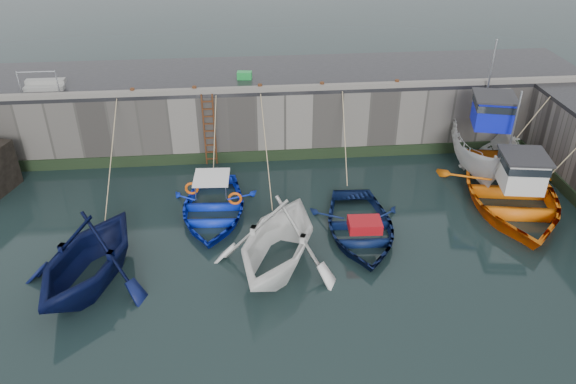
{
  "coord_description": "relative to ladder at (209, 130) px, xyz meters",
  "views": [
    {
      "loc": [
        -0.7,
        -11.98,
        11.49
      ],
      "look_at": [
        0.9,
        5.19,
        1.2
      ],
      "focal_mm": 35.0,
      "sensor_mm": 36.0,
      "label": 1
    }
  ],
  "objects": [
    {
      "name": "fish_crate",
      "position": [
        1.6,
        1.83,
        1.73
      ],
      "size": [
        0.67,
        0.43,
        0.32
      ],
      "primitive_type": "cube",
      "rotation": [
        0.0,
        0.0,
        -0.12
      ],
      "color": "green",
      "rests_on": "road_back"
    },
    {
      "name": "boat_near_blue",
      "position": [
        0.12,
        -4.08,
        -1.59
      ],
      "size": [
        3.78,
        5.09,
        1.01
      ],
      "primitive_type": "imported",
      "rotation": [
        0.0,
        0.0,
        -0.06
      ],
      "color": "#0D2ACE",
      "rests_on": "ground"
    },
    {
      "name": "bollard_e",
      "position": [
        8.0,
        0.34,
        1.71
      ],
      "size": [
        0.18,
        0.18,
        0.28
      ],
      "primitive_type": "cylinder",
      "color": "#3F1E0F",
      "rests_on": "road_back"
    },
    {
      "name": "boat_near_white",
      "position": [
        -3.57,
        -7.64,
        -1.59
      ],
      "size": [
        5.69,
        6.13,
        2.65
      ],
      "primitive_type": "imported",
      "rotation": [
        0.0,
        0.0,
        -0.32
      ],
      "color": "#09113C",
      "rests_on": "ground"
    },
    {
      "name": "ground",
      "position": [
        2.0,
        -9.91,
        -1.59
      ],
      "size": [
        120.0,
        120.0,
        0.0
      ],
      "primitive_type": "plane",
      "color": "black",
      "rests_on": "ground"
    },
    {
      "name": "boat_near_blacktrim_rope",
      "position": [
        2.32,
        -2.36,
        -1.59
      ],
      "size": [
        0.04,
        5.54,
        3.1
      ],
      "primitive_type": null,
      "color": "tan",
      "rests_on": "ground"
    },
    {
      "name": "boat_far_orange",
      "position": [
        11.49,
        -4.38,
        -1.12
      ],
      "size": [
        6.14,
        7.78,
        4.46
      ],
      "rotation": [
        0.0,
        0.0,
        -0.17
      ],
      "color": "orange",
      "rests_on": "ground"
    },
    {
      "name": "railing",
      "position": [
        -6.75,
        1.33,
        1.77
      ],
      "size": [
        1.6,
        1.05,
        1.0
      ],
      "color": "#A5A8AD",
      "rests_on": "road_back"
    },
    {
      "name": "ladder",
      "position": [
        0.0,
        0.0,
        0.0
      ],
      "size": [
        0.51,
        0.08,
        3.2
      ],
      "color": "#3F1E0F",
      "rests_on": "ground"
    },
    {
      "name": "boat_near_blue_rope",
      "position": [
        0.12,
        -0.75,
        -1.59
      ],
      "size": [
        0.04,
        3.09,
        3.1
      ],
      "primitive_type": null,
      "color": "tan",
      "rests_on": "ground"
    },
    {
      "name": "boat_near_navy_rope",
      "position": [
        5.35,
        -1.61,
        -1.59
      ],
      "size": [
        0.04,
        4.27,
        3.1
      ],
      "primitive_type": null,
      "color": "tan",
      "rests_on": "ground"
    },
    {
      "name": "boat_near_navy",
      "position": [
        5.35,
        -5.8,
        -1.59
      ],
      "size": [
        3.78,
        5.12,
        1.03
      ],
      "primitive_type": "imported",
      "rotation": [
        0.0,
        0.0,
        -0.05
      ],
      "color": "#0A1741",
      "rests_on": "ground"
    },
    {
      "name": "road_back",
      "position": [
        2.0,
        2.59,
        1.49
      ],
      "size": [
        30.0,
        5.0,
        0.16
      ],
      "primitive_type": "cube",
      "color": "black",
      "rests_on": "quay_back"
    },
    {
      "name": "quay_back",
      "position": [
        2.0,
        2.59,
        -0.09
      ],
      "size": [
        30.0,
        5.0,
        3.0
      ],
      "primitive_type": "cube",
      "color": "slate",
      "rests_on": "ground"
    },
    {
      "name": "bollard_c",
      "position": [
        2.2,
        0.34,
        1.71
      ],
      "size": [
        0.18,
        0.18,
        0.28
      ],
      "primitive_type": "cylinder",
      "color": "#3F1E0F",
      "rests_on": "road_back"
    },
    {
      "name": "bollard_d",
      "position": [
        4.8,
        0.34,
        1.71
      ],
      "size": [
        0.18,
        0.18,
        0.28
      ],
      "primitive_type": "cylinder",
      "color": "#3F1E0F",
      "rests_on": "road_back"
    },
    {
      "name": "kerb_back",
      "position": [
        2.0,
        0.24,
        1.67
      ],
      "size": [
        30.0,
        0.3,
        0.2
      ],
      "primitive_type": "cube",
      "color": "slate",
      "rests_on": "road_back"
    },
    {
      "name": "algae_back",
      "position": [
        2.0,
        0.05,
        -1.34
      ],
      "size": [
        30.0,
        0.08,
        0.5
      ],
      "primitive_type": "cube",
      "color": "black",
      "rests_on": "ground"
    },
    {
      "name": "bollard_b",
      "position": [
        -0.5,
        0.34,
        1.71
      ],
      "size": [
        0.18,
        0.18,
        0.28
      ],
      "primitive_type": "cylinder",
      "color": "#3F1E0F",
      "rests_on": "road_back"
    },
    {
      "name": "boat_far_white",
      "position": [
        11.49,
        -1.38,
        -0.52
      ],
      "size": [
        4.05,
        7.0,
        5.54
      ],
      "rotation": [
        0.0,
        0.0,
        -0.25
      ],
      "color": "silver",
      "rests_on": "ground"
    },
    {
      "name": "boat_near_white_rope",
      "position": [
        -3.57,
        -2.53,
        -1.59
      ],
      "size": [
        0.04,
        5.84,
        3.1
      ],
      "primitive_type": null,
      "color": "tan",
      "rests_on": "ground"
    },
    {
      "name": "boat_near_blacktrim",
      "position": [
        2.32,
        -7.3,
        -1.59
      ],
      "size": [
        5.99,
        6.36,
        2.68
      ],
      "primitive_type": "imported",
      "rotation": [
        0.0,
        0.0,
        -0.39
      ],
      "color": "white",
      "rests_on": "ground"
    },
    {
      "name": "bollard_a",
      "position": [
        -3.0,
        0.34,
        1.71
      ],
      "size": [
        0.18,
        0.18,
        0.28
      ],
      "primitive_type": "cylinder",
      "color": "#3F1E0F",
      "rests_on": "road_back"
    }
  ]
}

